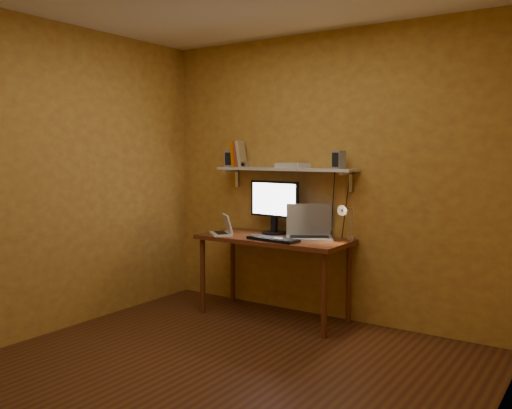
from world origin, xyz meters
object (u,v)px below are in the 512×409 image
Objects in this scene: wall_shelf at (285,170)px; mouse at (278,239)px; keyboard at (273,239)px; router at (293,165)px; desk at (273,246)px; laptop at (309,229)px; speaker_right at (339,160)px; speaker_left at (230,159)px; monitor at (274,204)px; shelf_camera at (244,164)px; netbook at (224,229)px; desk_lamp at (346,218)px.

wall_shelf is 13.76× the size of mouse.
router reaches higher than keyboard.
wall_shelf reaches higher than desk.
laptop is 0.68m from speaker_right.
speaker_left is (-0.75, 0.38, 0.69)m from keyboard.
speaker_left is at bearing -175.77° from monitor.
keyboard is 4.84× the size of shelf_camera.
netbook is at bearing 169.88° from laptop.
keyboard is at bearing -151.40° from desk_lamp.
keyboard is at bearing -58.91° from desk.
monitor is at bearing -21.45° from speaker_left.
mouse is (0.17, -0.20, 0.10)m from desk.
router is at bearing 87.78° from mouse.
desk_lamp is at bearing -22.04° from speaker_left.
speaker_left reaches higher than laptop.
monitor is 3.46× the size of speaker_left.
monitor is 0.53m from netbook.
laptop is 4.91× the size of mouse.
laptop is at bearing 22.24° from desk.
desk is 0.50m from netbook.
speaker_right is at bearing 151.07° from desk_lamp.
router is at bearing 6.20° from shelf_camera.
router reaches higher than mouse.
desk_lamp is (0.66, 0.13, 0.29)m from desk.
desk_lamp is (0.76, -0.05, -0.07)m from monitor.
wall_shelf is at bearing 9.81° from shelf_camera.
speaker_right is (1.19, -0.01, -0.00)m from speaker_left.
monitor reaches higher than desk_lamp.
desk is 0.42m from monitor.
shelf_camera is (0.23, -0.08, -0.05)m from speaker_left.
speaker_right is at bearing 59.25° from netbook.
shelf_camera is (-1.07, -0.00, 0.44)m from desk_lamp.
desk_lamp is 1.34× the size of router.
shelf_camera reaches higher than wall_shelf.
keyboard is at bearing 37.87° from netbook.
speaker_left is at bearing 176.76° from desk_lamp.
speaker_right is at bearing 1.10° from router.
speaker_left reaches higher than wall_shelf.
speaker_right is (0.38, 0.38, 0.69)m from mouse.
keyboard is at bearing 148.50° from mouse.
speaker_left reaches higher than shelf_camera.
desk is at bearing -36.12° from speaker_left.
wall_shelf reaches higher than mouse.
mouse is 0.62m from desk_lamp.
wall_shelf is 0.61m from laptop.
keyboard is 1.28× the size of desk_lamp.
netbook is 0.76m from speaker_left.
speaker_right reaches higher than mouse.
monitor is 1.77× the size of netbook.
netbook is 3.14× the size of shelf_camera.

